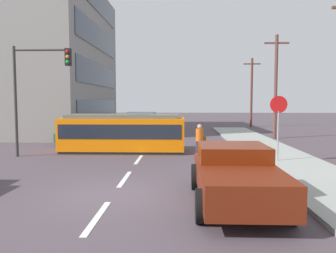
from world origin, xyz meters
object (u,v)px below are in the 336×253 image
stop_sign (278,114)px  utility_pole_mid (276,85)px  pickup_truck_parked (235,175)px  streetcar_tram (123,132)px  traffic_light_mast (37,80)px  utility_pole_far (252,91)px  parked_sedan_mid (78,133)px  pedestrian_crossing (200,139)px  city_bus (138,122)px

stop_sign → utility_pole_mid: 10.65m
pickup_truck_parked → stop_sign: 6.77m
streetcar_tram → utility_pole_mid: size_ratio=0.88×
pickup_truck_parked → traffic_light_mast: size_ratio=0.91×
stop_sign → utility_pole_far: bearing=81.4°
streetcar_tram → pickup_truck_parked: size_ratio=1.33×
parked_sedan_mid → traffic_light_mast: size_ratio=0.81×
utility_pole_mid → traffic_light_mast: bearing=-148.2°
parked_sedan_mid → stop_sign: (11.22, -7.22, 1.57)m
streetcar_tram → stop_sign: stop_sign is taller
utility_pole_mid → parked_sedan_mid: bearing=-168.1°
utility_pole_mid → pickup_truck_parked: bearing=-108.8°
stop_sign → traffic_light_mast: 11.66m
parked_sedan_mid → traffic_light_mast: 6.65m
streetcar_tram → parked_sedan_mid: (-3.73, 3.96, -0.44)m
stop_sign → traffic_light_mast: size_ratio=0.52×
pedestrian_crossing → traffic_light_mast: traffic_light_mast is taller
streetcar_tram → stop_sign: size_ratio=2.32×
city_bus → stop_sign: 15.12m
streetcar_tram → city_bus: streetcar_tram is taller
pickup_truck_parked → parked_sedan_mid: size_ratio=1.12×
parked_sedan_mid → utility_pole_far: utility_pole_far is taller
streetcar_tram → city_bus: 9.59m
stop_sign → utility_pole_mid: size_ratio=0.38×
traffic_light_mast → utility_pole_far: size_ratio=0.75×
stop_sign → utility_pole_mid: bearing=75.3°
pedestrian_crossing → utility_pole_mid: utility_pole_mid is taller
city_bus → utility_pole_mid: utility_pole_mid is taller
pedestrian_crossing → parked_sedan_mid: (-7.81, 6.06, -0.32)m
pedestrian_crossing → parked_sedan_mid: size_ratio=0.38×
city_bus → traffic_light_mast: (-3.55, -11.44, 2.79)m
parked_sedan_mid → stop_sign: 13.43m
pedestrian_crossing → traffic_light_mast: size_ratio=0.30×
city_bus → utility_pole_mid: (10.57, -2.68, 2.95)m
streetcar_tram → utility_pole_far: 21.06m
parked_sedan_mid → utility_pole_mid: 14.58m
utility_pole_far → traffic_light_mast: bearing=-126.5°
streetcar_tram → traffic_light_mast: size_ratio=1.22×
pickup_truck_parked → traffic_light_mast: (-8.62, 7.39, 3.03)m
pickup_truck_parked → utility_pole_far: utility_pole_far is taller
stop_sign → parked_sedan_mid: bearing=147.2°
parked_sedan_mid → traffic_light_mast: (-0.24, -5.82, 3.20)m
stop_sign → utility_pole_mid: (2.66, 10.16, 1.79)m
streetcar_tram → parked_sedan_mid: size_ratio=1.50×
city_bus → parked_sedan_mid: bearing=-120.5°
pedestrian_crossing → parked_sedan_mid: 9.89m
city_bus → pickup_truck_parked: city_bus is taller
city_bus → pickup_truck_parked: bearing=-74.9°
streetcar_tram → pedestrian_crossing: streetcar_tram is taller
streetcar_tram → utility_pole_far: size_ratio=0.91×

